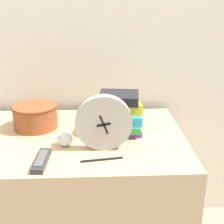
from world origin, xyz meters
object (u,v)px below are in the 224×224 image
object	(u,v)px
desk_clock	(104,123)
book_stack	(119,114)
crumpled_paper_ball	(65,138)
pen	(102,159)
basket	(35,115)
tv_remote	(41,160)

from	to	relation	value
desk_clock	book_stack	size ratio (longest dim) A/B	1.01
crumpled_paper_ball	pen	bearing A→B (deg)	-41.42
book_stack	pen	size ratio (longest dim) A/B	1.39
desk_clock	basket	distance (m)	0.39
basket	pen	bearing A→B (deg)	-47.33
basket	pen	world-z (taller)	basket
pen	desk_clock	bearing A→B (deg)	83.90
basket	pen	size ratio (longest dim) A/B	1.29
tv_remote	pen	world-z (taller)	tv_remote
basket	tv_remote	size ratio (longest dim) A/B	1.25
basket	crumpled_paper_ball	bearing A→B (deg)	-52.03
basket	crumpled_paper_ball	distance (m)	0.25
tv_remote	pen	size ratio (longest dim) A/B	1.04
book_stack	crumpled_paper_ball	bearing A→B (deg)	-149.08
desk_clock	crumpled_paper_ball	bearing A→B (deg)	167.50
book_stack	tv_remote	size ratio (longest dim) A/B	1.34
crumpled_paper_ball	book_stack	bearing A→B (deg)	30.92
book_stack	tv_remote	distance (m)	0.41
crumpled_paper_ball	tv_remote	bearing A→B (deg)	-117.49
book_stack	basket	distance (m)	0.39
book_stack	tv_remote	bearing A→B (deg)	-137.40
basket	book_stack	bearing A→B (deg)	-8.89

